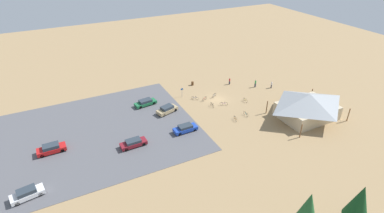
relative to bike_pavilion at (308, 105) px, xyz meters
name	(u,v)px	position (x,y,z in m)	size (l,w,h in m)	color
ground	(217,100)	(12.24, -14.24, -2.82)	(160.00, 160.00, 0.00)	#9E7F56
parking_lot_asphalt	(92,134)	(39.52, -13.09, -2.80)	(37.76, 29.44, 0.05)	#56565B
bike_pavilion	(308,105)	(0.00, 0.00, 0.00)	(12.60, 9.80, 5.14)	#C6B28E
trash_bin	(192,83)	(13.70, -23.37, -2.37)	(0.60, 0.60, 0.90)	brown
lot_sign	(182,91)	(18.51, -19.05, -1.41)	(0.56, 0.08, 2.20)	#99999E
pine_far_east	(308,210)	(21.36, 20.58, 2.22)	(2.89, 2.89, 7.58)	brown
pine_center	(360,202)	(14.82, 22.26, 1.96)	(2.86, 2.86, 7.21)	brown
bicycle_silver_yard_right	(214,95)	(12.09, -15.65, -2.44)	(1.52, 1.07, 0.87)	black
bicycle_red_lone_west	(205,99)	(14.82, -15.23, -2.44)	(1.57, 0.90, 0.88)	black
bicycle_teal_edge_south	(246,114)	(10.47, -5.85, -2.46)	(0.48, 1.68, 0.80)	black
bicycle_yellow_edge_north	(245,100)	(7.10, -10.69, -2.47)	(0.48, 1.65, 0.79)	black
bicycle_blue_near_porch	(195,98)	(16.53, -16.55, -2.46)	(1.20, 1.22, 0.80)	black
bicycle_orange_trailside	(235,119)	(13.32, -5.35, -2.47)	(0.51, 1.63, 0.79)	black
bicycle_purple_mid_cluster	(224,104)	(12.18, -11.44, -2.45)	(1.56, 0.80, 0.85)	black
bicycle_black_yard_left	(212,105)	(14.70, -12.12, -2.44)	(0.48, 1.70, 0.88)	black
car_maroon_end_stall	(133,143)	(33.75, -6.14, -2.12)	(4.60, 1.93, 1.31)	maroon
car_white_mid_lot	(27,193)	(50.38, -1.40, -2.06)	(4.57, 2.43, 1.45)	white
car_tan_inner_stall	(167,109)	(24.22, -14.04, -2.05)	(4.76, 3.01, 1.48)	tan
car_blue_aisle_side	(185,128)	(23.83, -6.17, -2.10)	(4.52, 1.87, 1.35)	#1E42B2
car_green_front_row	(146,102)	(27.18, -18.94, -2.12)	(4.88, 2.41, 1.31)	#1E6B3D
car_red_near_entry	(51,149)	(46.52, -10.67, -2.03)	(4.61, 1.91, 1.51)	red
visitor_by_pavilion	(230,81)	(5.37, -19.78, -1.94)	(0.40, 0.38, 1.68)	#2D3347
visitor_near_lot	(271,85)	(-2.44, -13.57, -1.95)	(0.40, 0.40, 1.67)	#2D3347
visitor_crossing_yard	(255,83)	(0.72, -15.67, -1.83)	(0.36, 0.36, 1.88)	#2D3347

